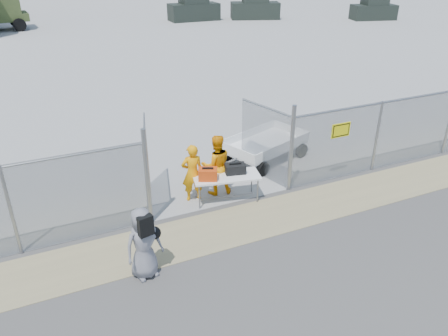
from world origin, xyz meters
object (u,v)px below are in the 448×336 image
security_worker_right (216,165)px  visitor (143,243)px  folding_table (226,188)px  security_worker_left (192,173)px  utility_trailer (265,147)px

security_worker_right → visitor: security_worker_right is taller
folding_table → security_worker_right: 0.69m
folding_table → security_worker_right: size_ratio=1.02×
security_worker_left → utility_trailer: (3.03, 1.47, -0.39)m
visitor → utility_trailer: size_ratio=0.46×
utility_trailer → folding_table: bearing=-159.6°
security_worker_right → utility_trailer: bearing=-140.4°
security_worker_left → utility_trailer: size_ratio=0.47×
security_worker_right → visitor: size_ratio=1.08×
visitor → security_worker_right: bearing=32.2°
security_worker_right → visitor: 3.72m
security_worker_right → security_worker_left: bearing=15.3°
visitor → utility_trailer: 6.38m
security_worker_left → folding_table: bearing=161.7°
folding_table → visitor: 3.50m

